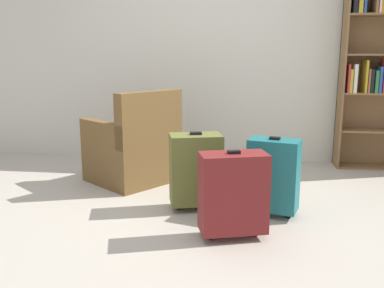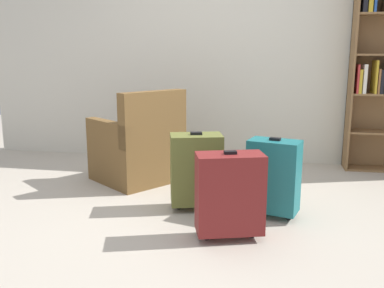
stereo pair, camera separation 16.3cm
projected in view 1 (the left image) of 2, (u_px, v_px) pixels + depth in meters
ground_plane at (179, 218)px, 3.22m from camera, size 9.65×9.65×0.00m
back_wall at (206, 48)px, 4.84m from camera, size 5.52×0.10×2.60m
armchair at (134, 150)px, 4.09m from camera, size 0.98×0.98×0.90m
mug at (195, 175)px, 4.19m from camera, size 0.12×0.08×0.10m
suitcase_dark_red at (233, 193)px, 2.82m from camera, size 0.49×0.35×0.61m
suitcase_olive at (196, 169)px, 3.36m from camera, size 0.46×0.35×0.63m
suitcase_teal at (273, 175)px, 3.22m from camera, size 0.42×0.31×0.62m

